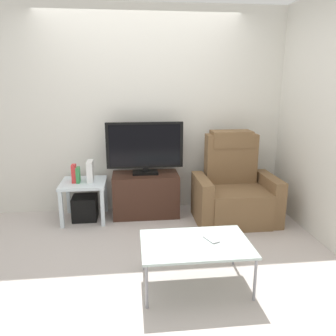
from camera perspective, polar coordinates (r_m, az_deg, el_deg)
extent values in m
plane|color=#BCB2AD|center=(3.63, -3.53, -12.89)|extent=(6.40, 6.40, 0.00)
cube|color=silver|center=(4.37, -4.59, 9.60)|extent=(6.40, 0.06, 2.60)
cube|color=silver|center=(3.82, 25.82, 7.56)|extent=(0.06, 4.48, 2.60)
cube|color=#3D2319|center=(4.30, -3.84, -4.51)|extent=(0.83, 0.45, 0.54)
cube|color=black|center=(4.06, -3.72, -4.05)|extent=(0.76, 0.02, 0.02)
cube|color=black|center=(4.10, -3.76, -3.36)|extent=(0.34, 0.11, 0.04)
cube|color=black|center=(4.23, -3.92, -0.76)|extent=(0.32, 0.20, 0.03)
cube|color=black|center=(4.22, -3.92, -0.24)|extent=(0.06, 0.04, 0.05)
cube|color=black|center=(4.16, -4.00, 3.92)|extent=(0.96, 0.05, 0.57)
cube|color=black|center=(4.13, -3.98, 3.86)|extent=(0.88, 0.01, 0.52)
cube|color=brown|center=(4.20, 11.43, -6.14)|extent=(0.70, 0.72, 0.42)
cube|color=brown|center=(4.30, 10.69, 1.62)|extent=(0.64, 0.20, 0.62)
cube|color=brown|center=(4.27, 10.76, 4.96)|extent=(0.50, 0.26, 0.20)
cube|color=brown|center=(4.07, 5.80, -5.54)|extent=(0.14, 0.68, 0.56)
cube|color=brown|center=(4.32, 16.81, -4.91)|extent=(0.14, 0.68, 0.56)
cube|color=silver|center=(4.21, -14.27, -2.51)|extent=(0.54, 0.54, 0.04)
cube|color=silver|center=(4.10, -17.81, -6.80)|extent=(0.04, 0.04, 0.45)
cube|color=silver|center=(4.03, -11.13, -6.73)|extent=(0.04, 0.04, 0.45)
cube|color=silver|center=(4.54, -16.68, -4.65)|extent=(0.04, 0.04, 0.45)
cube|color=silver|center=(4.48, -10.67, -4.55)|extent=(0.04, 0.04, 0.45)
cube|color=black|center=(4.31, -14.01, -6.60)|extent=(0.30, 0.30, 0.30)
cube|color=red|center=(4.17, -15.78, -0.92)|extent=(0.05, 0.11, 0.22)
cube|color=#388C4C|center=(4.17, -15.14, -1.16)|extent=(0.04, 0.13, 0.18)
cube|color=white|center=(4.17, -13.15, -0.53)|extent=(0.07, 0.20, 0.25)
cube|color=#B2C6C1|center=(2.82, 4.74, -12.79)|extent=(0.90, 0.60, 0.02)
cylinder|color=gray|center=(2.65, -3.67, -19.63)|extent=(0.02, 0.02, 0.36)
cylinder|color=gray|center=(2.80, 14.67, -17.99)|extent=(0.02, 0.02, 0.36)
cylinder|color=gray|center=(3.11, -4.19, -14.07)|extent=(0.02, 0.02, 0.36)
cylinder|color=gray|center=(3.24, 11.22, -13.05)|extent=(0.02, 0.02, 0.36)
cube|color=#B7B7BC|center=(2.88, 7.40, -11.98)|extent=(0.12, 0.17, 0.01)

